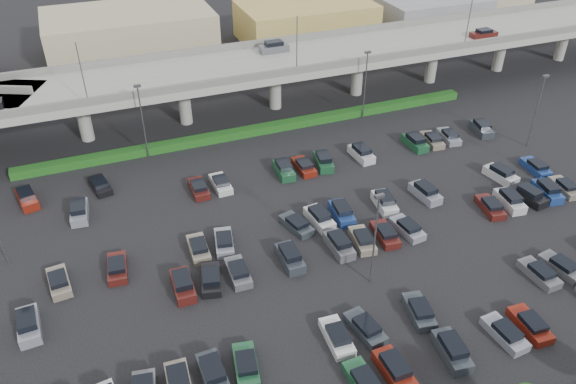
{
  "coord_description": "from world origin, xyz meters",
  "views": [
    {
      "loc": [
        -22.28,
        -42.72,
        37.99
      ],
      "look_at": [
        -2.84,
        6.73,
        2.0
      ],
      "focal_mm": 35.0,
      "sensor_mm": 36.0,
      "label": 1
    }
  ],
  "objects": [
    {
      "name": "ground",
      "position": [
        0.0,
        0.0,
        0.0
      ],
      "size": [
        280.0,
        280.0,
        0.0
      ],
      "primitive_type": "plane",
      "color": "black"
    },
    {
      "name": "overpass",
      "position": [
        -0.25,
        31.99,
        6.97
      ],
      "size": [
        150.0,
        13.0,
        15.8
      ],
      "color": "gray",
      "rests_on": "ground"
    },
    {
      "name": "hedge",
      "position": [
        0.0,
        25.0,
        0.55
      ],
      "size": [
        66.0,
        1.6,
        1.1
      ],
      "primitive_type": "cube",
      "color": "#134113",
      "rests_on": "ground"
    },
    {
      "name": "parked_cars",
      "position": [
        0.02,
        -3.49,
        0.63
      ],
      "size": [
        63.19,
        41.65,
        1.67
      ],
      "color": "navy",
      "rests_on": "ground"
    },
    {
      "name": "light_poles",
      "position": [
        -4.13,
        2.0,
        6.24
      ],
      "size": [
        66.9,
        48.38,
        10.3
      ],
      "color": "#45454A",
      "rests_on": "ground"
    },
    {
      "name": "distant_buildings",
      "position": [
        12.38,
        61.81,
        3.74
      ],
      "size": [
        138.0,
        24.0,
        9.0
      ],
      "color": "gray",
      "rests_on": "ground"
    }
  ]
}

